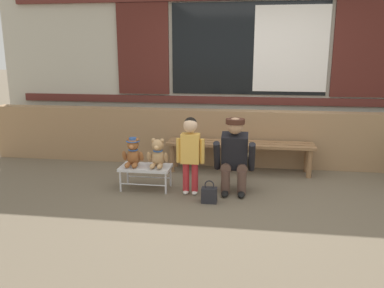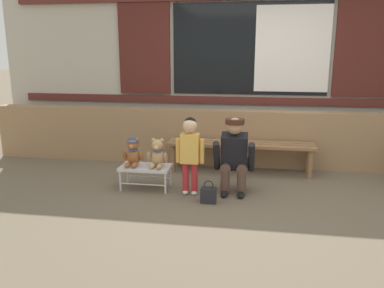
{
  "view_description": "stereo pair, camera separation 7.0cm",
  "coord_description": "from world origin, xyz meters",
  "views": [
    {
      "loc": [
        0.04,
        -4.46,
        1.72
      ],
      "look_at": [
        -0.67,
        0.41,
        0.55
      ],
      "focal_mm": 36.62,
      "sensor_mm": 36.0,
      "label": 1
    },
    {
      "loc": [
        0.11,
        -4.45,
        1.72
      ],
      "look_at": [
        -0.67,
        0.41,
        0.55
      ],
      "focal_mm": 36.62,
      "sensor_mm": 36.0,
      "label": 2
    }
  ],
  "objects": [
    {
      "name": "handbag_on_ground",
      "position": [
        -0.38,
        -0.19,
        0.1
      ],
      "size": [
        0.18,
        0.11,
        0.27
      ],
      "color": "#232328",
      "rests_on": "ground"
    },
    {
      "name": "wooden_bench_long",
      "position": [
        -0.07,
        1.06,
        0.37
      ],
      "size": [
        2.1,
        0.4,
        0.44
      ],
      "color": "#8E6642",
      "rests_on": "ground"
    },
    {
      "name": "teddy_bear_plain",
      "position": [
        -1.07,
        0.16,
        0.46
      ],
      "size": [
        0.28,
        0.26,
        0.36
      ],
      "color": "tan",
      "rests_on": "small_display_bench"
    },
    {
      "name": "child_standing",
      "position": [
        -0.64,
        0.06,
        0.59
      ],
      "size": [
        0.35,
        0.18,
        0.96
      ],
      "color": "#B7282D",
      "rests_on": "ground"
    },
    {
      "name": "small_display_bench",
      "position": [
        -1.23,
        0.16,
        0.27
      ],
      "size": [
        0.64,
        0.36,
        0.3
      ],
      "color": "silver",
      "rests_on": "ground"
    },
    {
      "name": "shop_facade",
      "position": [
        0.0,
        1.94,
        1.82
      ],
      "size": [
        8.24,
        0.26,
        3.64
      ],
      "color": "#B7B2A3",
      "rests_on": "ground"
    },
    {
      "name": "brick_low_wall",
      "position": [
        0.0,
        1.43,
        0.42
      ],
      "size": [
        8.08,
        0.25,
        0.85
      ],
      "primitive_type": "cube",
      "color": "#997551",
      "rests_on": "ground"
    },
    {
      "name": "teddy_bear_with_hat",
      "position": [
        -1.39,
        0.16,
        0.47
      ],
      "size": [
        0.28,
        0.27,
        0.36
      ],
      "color": "#93562D",
      "rests_on": "small_display_bench"
    },
    {
      "name": "ground_plane",
      "position": [
        0.0,
        0.0,
        0.0
      ],
      "size": [
        60.0,
        60.0,
        0.0
      ],
      "primitive_type": "plane",
      "color": "brown"
    },
    {
      "name": "adult_crouching",
      "position": [
        -0.11,
        0.21,
        0.48
      ],
      "size": [
        0.5,
        0.49,
        0.95
      ],
      "color": "brown",
      "rests_on": "ground"
    }
  ]
}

